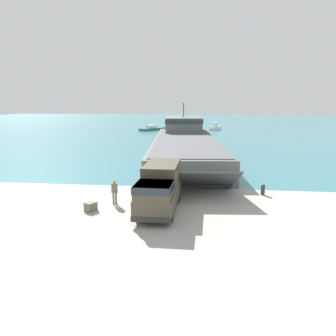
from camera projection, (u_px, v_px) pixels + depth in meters
ground_plane at (160, 209)px, 22.63m from camera, size 240.00×240.00×0.00m
water_surface at (199, 123)px, 115.96m from camera, size 240.00×180.00×0.01m
landing_craft at (185, 141)px, 47.51m from camera, size 11.69×39.99×7.15m
military_truck at (160, 188)px, 22.15m from camera, size 2.41×6.98×3.02m
soldier_on_ramp at (115, 190)px, 23.42m from camera, size 0.49×0.36×1.77m
moored_boat_a at (215, 127)px, 88.25m from camera, size 3.35×5.91×1.94m
moored_boat_b at (153, 129)px, 86.66m from camera, size 6.75×8.26×1.39m
mooring_bollard at (263, 189)px, 25.89m from camera, size 0.36×0.36×0.87m
cargo_crate at (91, 207)px, 22.09m from camera, size 0.86×0.91×0.60m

